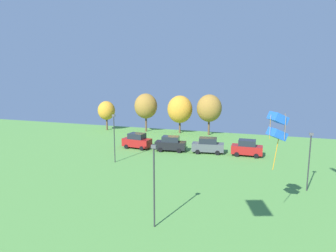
{
  "coord_description": "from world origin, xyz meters",
  "views": [
    {
      "loc": [
        4.84,
        3.29,
        11.04
      ],
      "look_at": [
        0.19,
        17.3,
        8.48
      ],
      "focal_mm": 32.0,
      "sensor_mm": 36.0,
      "label": 1
    }
  ],
  "objects_px": {
    "light_post_1": "(309,158)",
    "treeline_tree_2": "(180,109)",
    "kite_flying_1": "(277,126)",
    "light_post_2": "(154,182)",
    "parked_car_second_from_left": "(171,144)",
    "parked_car_third_from_left": "(208,145)",
    "treeline_tree_0": "(106,111)",
    "treeline_tree_3": "(209,108)",
    "treeline_tree_1": "(146,106)",
    "light_post_0": "(114,136)",
    "parked_car_leftmost": "(137,141)",
    "parked_car_rightmost_in_row": "(247,148)"
  },
  "relations": [
    {
      "from": "treeline_tree_0",
      "to": "treeline_tree_3",
      "type": "height_order",
      "value": "treeline_tree_3"
    },
    {
      "from": "parked_car_third_from_left",
      "to": "light_post_0",
      "type": "distance_m",
      "value": 13.34
    },
    {
      "from": "light_post_1",
      "to": "light_post_2",
      "type": "bearing_deg",
      "value": -135.93
    },
    {
      "from": "kite_flying_1",
      "to": "light_post_1",
      "type": "xyz_separation_m",
      "value": [
        3.31,
        8.63,
        -4.31
      ]
    },
    {
      "from": "light_post_0",
      "to": "parked_car_rightmost_in_row",
      "type": "bearing_deg",
      "value": 28.03
    },
    {
      "from": "parked_car_leftmost",
      "to": "parked_car_third_from_left",
      "type": "bearing_deg",
      "value": 8.7
    },
    {
      "from": "kite_flying_1",
      "to": "treeline_tree_1",
      "type": "distance_m",
      "value": 39.17
    },
    {
      "from": "parked_car_second_from_left",
      "to": "treeline_tree_0",
      "type": "distance_m",
      "value": 21.04
    },
    {
      "from": "parked_car_third_from_left",
      "to": "treeline_tree_3",
      "type": "bearing_deg",
      "value": 92.36
    },
    {
      "from": "parked_car_rightmost_in_row",
      "to": "kite_flying_1",
      "type": "bearing_deg",
      "value": -81.82
    },
    {
      "from": "kite_flying_1",
      "to": "treeline_tree_0",
      "type": "relative_size",
      "value": 0.71
    },
    {
      "from": "light_post_2",
      "to": "treeline_tree_2",
      "type": "height_order",
      "value": "treeline_tree_2"
    },
    {
      "from": "treeline_tree_2",
      "to": "treeline_tree_3",
      "type": "xyz_separation_m",
      "value": [
        5.57,
        -0.13,
        0.42
      ]
    },
    {
      "from": "parked_car_third_from_left",
      "to": "parked_car_rightmost_in_row",
      "type": "height_order",
      "value": "parked_car_rightmost_in_row"
    },
    {
      "from": "parked_car_third_from_left",
      "to": "treeline_tree_1",
      "type": "height_order",
      "value": "treeline_tree_1"
    },
    {
      "from": "light_post_2",
      "to": "treeline_tree_2",
      "type": "xyz_separation_m",
      "value": [
        -8.12,
        34.72,
        1.03
      ]
    },
    {
      "from": "treeline_tree_0",
      "to": "parked_car_leftmost",
      "type": "bearing_deg",
      "value": -44.85
    },
    {
      "from": "light_post_2",
      "to": "treeline_tree_2",
      "type": "bearing_deg",
      "value": 103.17
    },
    {
      "from": "treeline_tree_1",
      "to": "treeline_tree_2",
      "type": "bearing_deg",
      "value": 5.28
    },
    {
      "from": "light_post_2",
      "to": "treeline_tree_0",
      "type": "relative_size",
      "value": 1.06
    },
    {
      "from": "parked_car_second_from_left",
      "to": "light_post_1",
      "type": "relative_size",
      "value": 0.8
    },
    {
      "from": "treeline_tree_0",
      "to": "treeline_tree_2",
      "type": "xyz_separation_m",
      "value": [
        14.64,
        1.71,
        0.6
      ]
    },
    {
      "from": "parked_car_leftmost",
      "to": "kite_flying_1",
      "type": "bearing_deg",
      "value": -38.89
    },
    {
      "from": "light_post_0",
      "to": "light_post_1",
      "type": "distance_m",
      "value": 22.17
    },
    {
      "from": "parked_car_second_from_left",
      "to": "parked_car_third_from_left",
      "type": "height_order",
      "value": "parked_car_third_from_left"
    },
    {
      "from": "treeline_tree_1",
      "to": "treeline_tree_3",
      "type": "distance_m",
      "value": 12.23
    },
    {
      "from": "kite_flying_1",
      "to": "light_post_2",
      "type": "bearing_deg",
      "value": -163.32
    },
    {
      "from": "light_post_2",
      "to": "treeline_tree_3",
      "type": "bearing_deg",
      "value": 94.22
    },
    {
      "from": "parked_car_second_from_left",
      "to": "treeline_tree_2",
      "type": "height_order",
      "value": "treeline_tree_2"
    },
    {
      "from": "parked_car_third_from_left",
      "to": "treeline_tree_0",
      "type": "relative_size",
      "value": 0.8
    },
    {
      "from": "treeline_tree_0",
      "to": "light_post_0",
      "type": "bearing_deg",
      "value": -57.79
    },
    {
      "from": "parked_car_third_from_left",
      "to": "treeline_tree_3",
      "type": "height_order",
      "value": "treeline_tree_3"
    },
    {
      "from": "kite_flying_1",
      "to": "treeline_tree_2",
      "type": "height_order",
      "value": "kite_flying_1"
    },
    {
      "from": "treeline_tree_0",
      "to": "treeline_tree_2",
      "type": "distance_m",
      "value": 14.76
    },
    {
      "from": "kite_flying_1",
      "to": "parked_car_rightmost_in_row",
      "type": "height_order",
      "value": "kite_flying_1"
    },
    {
      "from": "parked_car_leftmost",
      "to": "light_post_1",
      "type": "relative_size",
      "value": 0.78
    },
    {
      "from": "parked_car_third_from_left",
      "to": "treeline_tree_1",
      "type": "xyz_separation_m",
      "value": [
        -14.52,
        12.32,
        3.86
      ]
    },
    {
      "from": "parked_car_second_from_left",
      "to": "light_post_1",
      "type": "bearing_deg",
      "value": -38.04
    },
    {
      "from": "parked_car_leftmost",
      "to": "light_post_0",
      "type": "distance_m",
      "value": 7.91
    },
    {
      "from": "light_post_1",
      "to": "treeline_tree_2",
      "type": "height_order",
      "value": "treeline_tree_2"
    },
    {
      "from": "parked_car_second_from_left",
      "to": "light_post_1",
      "type": "xyz_separation_m",
      "value": [
        17.02,
        -10.14,
        2.13
      ]
    },
    {
      "from": "light_post_1",
      "to": "treeline_tree_2",
      "type": "bearing_deg",
      "value": 129.56
    },
    {
      "from": "parked_car_rightmost_in_row",
      "to": "light_post_1",
      "type": "distance_m",
      "value": 12.85
    },
    {
      "from": "treeline_tree_3",
      "to": "parked_car_rightmost_in_row",
      "type": "bearing_deg",
      "value": -58.69
    },
    {
      "from": "parked_car_second_from_left",
      "to": "parked_car_rightmost_in_row",
      "type": "relative_size",
      "value": 1.1
    },
    {
      "from": "treeline_tree_3",
      "to": "light_post_2",
      "type": "bearing_deg",
      "value": -85.78
    },
    {
      "from": "treeline_tree_3",
      "to": "treeline_tree_2",
      "type": "bearing_deg",
      "value": 178.62
    },
    {
      "from": "parked_car_third_from_left",
      "to": "treeline_tree_1",
      "type": "distance_m",
      "value": 19.43
    },
    {
      "from": "light_post_1",
      "to": "treeline_tree_1",
      "type": "distance_m",
      "value": 34.94
    },
    {
      "from": "parked_car_third_from_left",
      "to": "light_post_1",
      "type": "height_order",
      "value": "light_post_1"
    }
  ]
}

